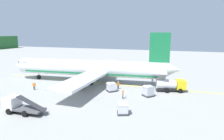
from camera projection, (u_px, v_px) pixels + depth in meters
name	position (u px, v px, depth m)	size (l,w,h in m)	color
airliner_foreground	(91.00, 68.00, 46.64)	(34.51, 41.72, 11.90)	silver
service_truck_baggage	(18.00, 105.00, 29.18)	(2.64, 6.73, 2.66)	white
service_truck_catering	(171.00, 85.00, 39.55)	(3.67, 6.14, 2.40)	yellow
cargo_container_near	(111.00, 87.00, 39.72)	(2.48, 2.48, 1.90)	#333338
cargo_container_mid	(123.00, 109.00, 28.60)	(2.14, 2.14, 1.83)	#333338
cargo_container_far	(148.00, 91.00, 36.63)	(2.50, 2.50, 2.13)	#333338
crew_marshaller	(152.00, 77.00, 47.78)	(0.49, 0.47, 1.70)	#191E33
crew_loader_left	(123.00, 93.00, 35.28)	(0.62, 0.30, 1.67)	#191E33
crew_loader_right	(118.00, 84.00, 41.32)	(0.50, 0.47, 1.71)	#191E33
crew_supervisor	(34.00, 85.00, 40.76)	(0.41, 0.57, 1.62)	#191E33
apron_guide_line	(108.00, 84.00, 45.89)	(0.30, 60.00, 0.01)	yellow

